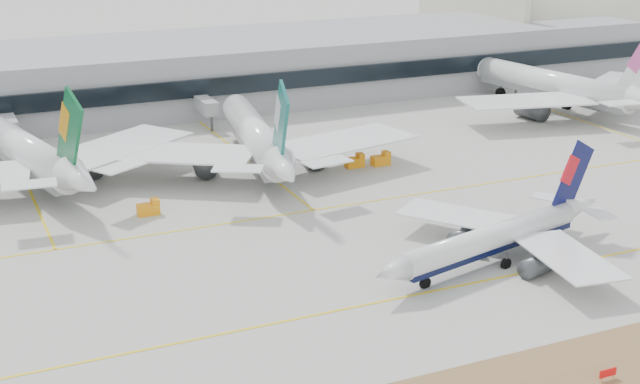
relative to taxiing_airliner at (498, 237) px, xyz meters
name	(u,v)px	position (x,y,z in m)	size (l,w,h in m)	color
ground	(323,295)	(-27.04, 0.12, -3.68)	(3000.00, 3000.00, 0.00)	#A3A098
taxiing_airliner	(498,237)	(0.00, 0.00, 0.00)	(44.80, 38.30, 15.24)	white
widebody_eva	(27,153)	(-56.15, 63.20, 2.18)	(60.25, 59.96, 22.02)	white
widebody_cathay	(257,139)	(-15.57, 55.31, 2.12)	(60.35, 59.73, 21.81)	white
widebody_china_air	(561,87)	(65.28, 68.61, 2.29)	(62.01, 61.40, 22.43)	white
terminal	(126,77)	(-27.04, 114.96, 3.83)	(280.00, 43.10, 15.00)	gray
hangar	(582,49)	(127.52, 135.12, -3.54)	(91.00, 60.00, 60.00)	beige
hold_sign_right	(608,373)	(-7.87, -31.88, -2.80)	(2.20, 0.15, 1.35)	red
gse_b	(149,208)	(-40.37, 39.21, -2.63)	(3.55, 2.00, 2.60)	orange
gse_extra	(381,160)	(6.92, 48.09, -2.63)	(3.55, 2.00, 2.60)	orange
gse_c	(355,162)	(1.78, 48.96, -2.63)	(3.55, 2.00, 2.60)	orange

